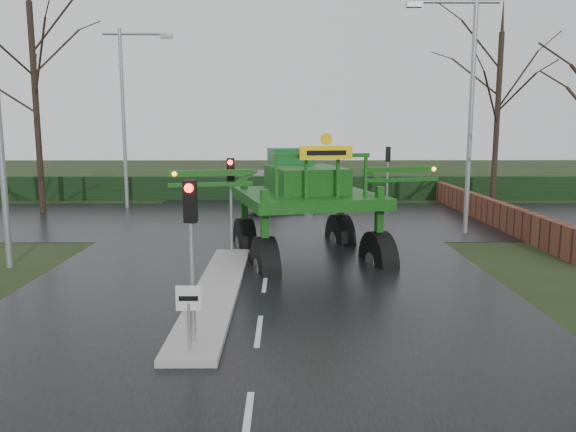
{
  "coord_description": "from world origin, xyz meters",
  "views": [
    {
      "loc": [
        0.59,
        -12.12,
        4.53
      ],
      "look_at": [
        0.69,
        4.15,
        2.0
      ],
      "focal_mm": 35.0,
      "sensor_mm": 36.0,
      "label": 1
    }
  ],
  "objects_px": {
    "crop_sprayer": "(263,189)",
    "street_light_right": "(465,94)",
    "traffic_signal_mid": "(231,185)",
    "traffic_signal_far": "(388,163)",
    "white_sedan": "(284,213)",
    "street_light_left_far": "(128,103)",
    "keep_left_sign": "(189,308)",
    "traffic_signal_near": "(191,227)",
    "street_light_left_near": "(5,82)"
  },
  "relations": [
    {
      "from": "keep_left_sign",
      "to": "traffic_signal_near",
      "type": "height_order",
      "value": "traffic_signal_near"
    },
    {
      "from": "traffic_signal_mid",
      "to": "white_sedan",
      "type": "distance_m",
      "value": 11.11
    },
    {
      "from": "white_sedan",
      "to": "street_light_right",
      "type": "bearing_deg",
      "value": -148.85
    },
    {
      "from": "street_light_left_near",
      "to": "crop_sprayer",
      "type": "distance_m",
      "value": 8.77
    },
    {
      "from": "traffic_signal_near",
      "to": "crop_sprayer",
      "type": "height_order",
      "value": "crop_sprayer"
    },
    {
      "from": "white_sedan",
      "to": "traffic_signal_mid",
      "type": "bearing_deg",
      "value": 150.11
    },
    {
      "from": "street_light_left_near",
      "to": "white_sedan",
      "type": "distance_m",
      "value": 16.11
    },
    {
      "from": "street_light_left_far",
      "to": "crop_sprayer",
      "type": "distance_m",
      "value": 16.64
    },
    {
      "from": "traffic_signal_near",
      "to": "street_light_left_far",
      "type": "xyz_separation_m",
      "value": [
        -6.89,
        21.01,
        3.4
      ]
    },
    {
      "from": "street_light_right",
      "to": "street_light_left_near",
      "type": "bearing_deg",
      "value": -159.89
    },
    {
      "from": "traffic_signal_near",
      "to": "traffic_signal_mid",
      "type": "xyz_separation_m",
      "value": [
        0.0,
        8.5,
        0.0
      ]
    },
    {
      "from": "traffic_signal_near",
      "to": "white_sedan",
      "type": "height_order",
      "value": "traffic_signal_near"
    },
    {
      "from": "street_light_right",
      "to": "crop_sprayer",
      "type": "height_order",
      "value": "street_light_right"
    },
    {
      "from": "traffic_signal_far",
      "to": "street_light_left_near",
      "type": "relative_size",
      "value": 0.35
    },
    {
      "from": "street_light_right",
      "to": "white_sedan",
      "type": "height_order",
      "value": "street_light_right"
    },
    {
      "from": "traffic_signal_mid",
      "to": "white_sedan",
      "type": "xyz_separation_m",
      "value": [
        1.83,
        10.65,
        -2.59
      ]
    },
    {
      "from": "keep_left_sign",
      "to": "street_light_right",
      "type": "xyz_separation_m",
      "value": [
        9.49,
        13.5,
        4.93
      ]
    },
    {
      "from": "traffic_signal_near",
      "to": "white_sedan",
      "type": "bearing_deg",
      "value": 84.53
    },
    {
      "from": "keep_left_sign",
      "to": "traffic_signal_far",
      "type": "height_order",
      "value": "traffic_signal_far"
    },
    {
      "from": "traffic_signal_mid",
      "to": "traffic_signal_far",
      "type": "bearing_deg",
      "value": 58.07
    },
    {
      "from": "street_light_left_near",
      "to": "street_light_left_far",
      "type": "distance_m",
      "value": 14.0
    },
    {
      "from": "street_light_left_far",
      "to": "traffic_signal_near",
      "type": "bearing_deg",
      "value": -71.83
    },
    {
      "from": "street_light_left_near",
      "to": "street_light_right",
      "type": "xyz_separation_m",
      "value": [
        16.39,
        6.0,
        0.0
      ]
    },
    {
      "from": "traffic_signal_mid",
      "to": "street_light_left_near",
      "type": "height_order",
      "value": "street_light_left_near"
    },
    {
      "from": "keep_left_sign",
      "to": "street_light_left_near",
      "type": "xyz_separation_m",
      "value": [
        -6.89,
        7.5,
        4.93
      ]
    },
    {
      "from": "traffic_signal_mid",
      "to": "street_light_left_far",
      "type": "xyz_separation_m",
      "value": [
        -6.89,
        12.51,
        3.4
      ]
    },
    {
      "from": "street_light_left_near",
      "to": "street_light_right",
      "type": "bearing_deg",
      "value": 20.11
    },
    {
      "from": "street_light_right",
      "to": "white_sedan",
      "type": "bearing_deg",
      "value": 141.28
    },
    {
      "from": "street_light_left_near",
      "to": "white_sedan",
      "type": "height_order",
      "value": "street_light_left_near"
    },
    {
      "from": "crop_sprayer",
      "to": "street_light_left_near",
      "type": "bearing_deg",
      "value": 165.33
    },
    {
      "from": "traffic_signal_far",
      "to": "white_sedan",
      "type": "height_order",
      "value": "traffic_signal_far"
    },
    {
      "from": "keep_left_sign",
      "to": "crop_sprayer",
      "type": "height_order",
      "value": "crop_sprayer"
    },
    {
      "from": "traffic_signal_mid",
      "to": "traffic_signal_far",
      "type": "height_order",
      "value": "same"
    },
    {
      "from": "keep_left_sign",
      "to": "white_sedan",
      "type": "bearing_deg",
      "value": 84.67
    },
    {
      "from": "crop_sprayer",
      "to": "street_light_right",
      "type": "bearing_deg",
      "value": 22.86
    },
    {
      "from": "traffic_signal_mid",
      "to": "street_light_left_far",
      "type": "bearing_deg",
      "value": 118.86
    },
    {
      "from": "keep_left_sign",
      "to": "traffic_signal_far",
      "type": "distance_m",
      "value": 22.93
    },
    {
      "from": "street_light_left_near",
      "to": "white_sedan",
      "type": "relative_size",
      "value": 2.41
    },
    {
      "from": "crop_sprayer",
      "to": "white_sedan",
      "type": "xyz_separation_m",
      "value": [
        0.64,
        12.29,
        -2.6
      ]
    },
    {
      "from": "street_light_left_near",
      "to": "crop_sprayer",
      "type": "relative_size",
      "value": 1.04
    },
    {
      "from": "crop_sprayer",
      "to": "white_sedan",
      "type": "bearing_deg",
      "value": 73.36
    },
    {
      "from": "street_light_right",
      "to": "traffic_signal_far",
      "type": "bearing_deg",
      "value": 101.95
    },
    {
      "from": "keep_left_sign",
      "to": "traffic_signal_mid",
      "type": "distance_m",
      "value": 9.12
    },
    {
      "from": "traffic_signal_mid",
      "to": "white_sedan",
      "type": "relative_size",
      "value": 0.85
    },
    {
      "from": "traffic_signal_far",
      "to": "street_light_right",
      "type": "relative_size",
      "value": 0.35
    },
    {
      "from": "traffic_signal_near",
      "to": "traffic_signal_far",
      "type": "xyz_separation_m",
      "value": [
        7.8,
        21.02,
        0.0
      ]
    },
    {
      "from": "traffic_signal_far",
      "to": "traffic_signal_near",
      "type": "bearing_deg",
      "value": 69.64
    },
    {
      "from": "traffic_signal_far",
      "to": "crop_sprayer",
      "type": "relative_size",
      "value": 0.37
    },
    {
      "from": "keep_left_sign",
      "to": "traffic_signal_far",
      "type": "xyz_separation_m",
      "value": [
        7.8,
        21.51,
        1.53
      ]
    },
    {
      "from": "traffic_signal_far",
      "to": "street_light_right",
      "type": "bearing_deg",
      "value": 101.95
    }
  ]
}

